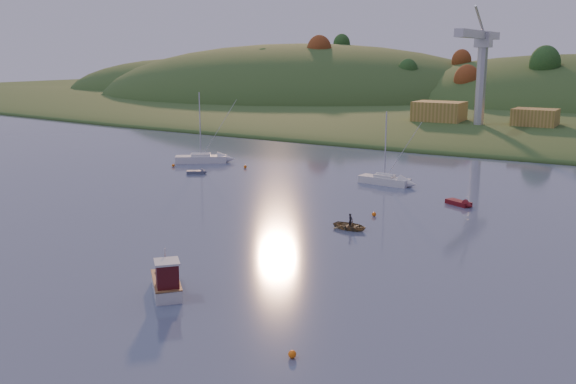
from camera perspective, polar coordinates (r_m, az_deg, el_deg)
The scene contains 20 objects.
far_shore at distance 255.64m, azimuth 22.66°, elevation 7.22°, with size 620.00×220.00×1.50m, color #26461C.
shore_slope at distance 191.92m, azimuth 19.50°, elevation 6.12°, with size 640.00×150.00×7.00m, color #26461C.
hill_left_far at distance 310.49m, azimuth -8.71°, elevation 8.72°, with size 120.00×100.00×32.00m, color #26461C.
hill_left at distance 257.74m, azimuth 1.19°, elevation 8.18°, with size 170.00×140.00×44.00m, color #26461C.
hillside_trees at distance 211.44m, azimuth 20.67°, elevation 6.53°, with size 280.00×50.00×32.00m, color #1A481C, non-canonical shape.
wharf at distance 148.99m, azimuth 17.84°, elevation 5.14°, with size 42.00×16.00×2.40m, color slate.
shed_west at distance 153.15m, azimuth 13.28°, elevation 6.93°, with size 11.00×8.00×4.80m, color olive.
shed_east at distance 148.94m, azimuth 21.11°, elevation 6.15°, with size 9.00×7.00×4.00m, color olive.
dock_crane at distance 145.29m, azimuth 16.74°, elevation 11.37°, with size 3.20×28.00×20.30m.
fishing_boat at distance 50.85m, azimuth -10.83°, elevation -7.66°, with size 5.89×5.69×3.99m.
sailboat_near at distance 108.97m, azimuth -7.74°, elevation 2.99°, with size 8.36×7.04×11.77m.
sailboat_far at distance 91.08m, azimuth 8.57°, elevation 1.11°, with size 7.49×2.78×10.17m.
canoe at distance 67.29m, azimuth 5.56°, elevation -3.01°, with size 2.67×3.73×0.77m, color olive.
paddler at distance 67.21m, azimuth 5.57°, elevation -2.73°, with size 0.53×0.35×1.45m, color black.
red_tender at distance 79.93m, azimuth 15.29°, elevation -1.04°, with size 4.00×2.91×1.30m.
grey_dinghy at distance 99.04m, azimuth -7.86°, elevation 1.76°, with size 3.23×2.75×1.17m.
buoy_0 at distance 39.80m, azimuth 0.38°, elevation -14.22°, with size 0.50×0.50×0.50m, color orange.
buoy_1 at distance 72.97m, azimuth 7.65°, elevation -1.97°, with size 0.50×0.50×0.50m, color orange.
buoy_2 at distance 105.78m, azimuth -10.16°, elevation 2.35°, with size 0.50×0.50×0.50m, color orange.
buoy_3 at distance 103.02m, azimuth -3.82°, elevation 2.26°, with size 0.50×0.50×0.50m, color orange.
Camera 1 is at (39.96, -21.86, 17.94)m, focal length 40.00 mm.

